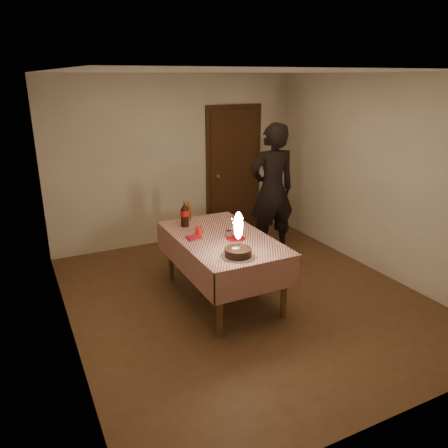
{
  "coord_description": "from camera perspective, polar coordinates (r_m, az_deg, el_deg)",
  "views": [
    {
      "loc": [
        -2.34,
        -4.14,
        2.56
      ],
      "look_at": [
        -0.24,
        0.09,
        0.95
      ],
      "focal_mm": 35.0,
      "sensor_mm": 36.0,
      "label": 1
    }
  ],
  "objects": [
    {
      "name": "red_cup",
      "position": [
        5.13,
        -3.28,
        -0.97
      ],
      "size": [
        0.08,
        0.08,
        0.1
      ],
      "primitive_type": "cylinder",
      "color": "red",
      "rests_on": "dining_table"
    },
    {
      "name": "amber_bottle_left",
      "position": [
        5.67,
        -4.64,
        1.67
      ],
      "size": [
        0.06,
        0.06,
        0.25
      ],
      "color": "#5C350F",
      "rests_on": "dining_table"
    },
    {
      "name": "cola_bottle",
      "position": [
        5.43,
        -5.16,
        1.26
      ],
      "size": [
        0.1,
        0.1,
        0.32
      ],
      "color": "black",
      "rests_on": "dining_table"
    },
    {
      "name": "dining_table",
      "position": [
        5.13,
        -0.25,
        -2.76
      ],
      "size": [
        1.02,
        1.72,
        0.78
      ],
      "color": "brown",
      "rests_on": "ground"
    },
    {
      "name": "birthday_cake",
      "position": [
        4.51,
        1.87,
        -2.88
      ],
      "size": [
        0.35,
        0.35,
        0.48
      ],
      "color": "white",
      "rests_on": "dining_table"
    },
    {
      "name": "room_shell",
      "position": [
        4.92,
        2.95,
        8.19
      ],
      "size": [
        4.04,
        4.54,
        2.62
      ],
      "color": "silver",
      "rests_on": "ground"
    },
    {
      "name": "napkin_stack",
      "position": [
        5.05,
        -3.94,
        -1.79
      ],
      "size": [
        0.15,
        0.15,
        0.02
      ],
      "primitive_type": "cube",
      "color": "#AD1324",
      "rests_on": "dining_table"
    },
    {
      "name": "red_plate",
      "position": [
        5.03,
        1.52,
        -1.9
      ],
      "size": [
        0.22,
        0.22,
        0.01
      ],
      "primitive_type": "cylinder",
      "color": "#B60C11",
      "rests_on": "dining_table"
    },
    {
      "name": "photographer",
      "position": [
        6.42,
        6.28,
        4.42
      ],
      "size": [
        0.75,
        0.53,
        1.95
      ],
      "color": "black",
      "rests_on": "ground"
    },
    {
      "name": "ground",
      "position": [
        5.4,
        2.73,
        -9.49
      ],
      "size": [
        4.0,
        4.5,
        0.01
      ],
      "primitive_type": "cube",
      "color": "brown",
      "rests_on": "ground"
    },
    {
      "name": "clear_cup",
      "position": [
        5.04,
        0.63,
        -1.36
      ],
      "size": [
        0.07,
        0.07,
        0.09
      ],
      "primitive_type": "cylinder",
      "color": "silver",
      "rests_on": "dining_table"
    }
  ]
}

